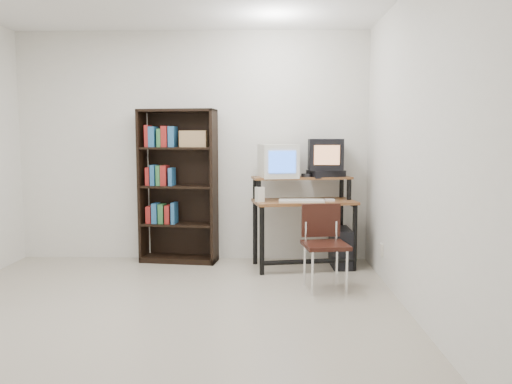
{
  "coord_description": "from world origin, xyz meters",
  "views": [
    {
      "loc": [
        0.86,
        -3.72,
        1.38
      ],
      "look_at": [
        0.75,
        1.1,
        0.88
      ],
      "focal_mm": 35.0,
      "sensor_mm": 36.0,
      "label": 1
    }
  ],
  "objects_px": {
    "crt_monitor": "(278,161)",
    "crt_tv": "(325,155)",
    "school_chair": "(324,237)",
    "bookshelf": "(179,184)",
    "computer_desk": "(303,206)",
    "pc_tower": "(340,247)"
  },
  "relations": [
    {
      "from": "computer_desk",
      "to": "bookshelf",
      "type": "distance_m",
      "value": 1.43
    },
    {
      "from": "school_chair",
      "to": "bookshelf",
      "type": "bearing_deg",
      "value": 138.55
    },
    {
      "from": "pc_tower",
      "to": "school_chair",
      "type": "bearing_deg",
      "value": -110.29
    },
    {
      "from": "crt_tv",
      "to": "school_chair",
      "type": "relative_size",
      "value": 0.48
    },
    {
      "from": "crt_monitor",
      "to": "bookshelf",
      "type": "distance_m",
      "value": 1.16
    },
    {
      "from": "crt_monitor",
      "to": "computer_desk",
      "type": "bearing_deg",
      "value": -24.57
    },
    {
      "from": "pc_tower",
      "to": "bookshelf",
      "type": "distance_m",
      "value": 1.93
    },
    {
      "from": "pc_tower",
      "to": "bookshelf",
      "type": "relative_size",
      "value": 0.26
    },
    {
      "from": "crt_monitor",
      "to": "crt_tv",
      "type": "distance_m",
      "value": 0.53
    },
    {
      "from": "computer_desk",
      "to": "school_chair",
      "type": "bearing_deg",
      "value": -89.94
    },
    {
      "from": "crt_monitor",
      "to": "bookshelf",
      "type": "bearing_deg",
      "value": 159.15
    },
    {
      "from": "crt_monitor",
      "to": "bookshelf",
      "type": "height_order",
      "value": "bookshelf"
    },
    {
      "from": "crt_tv",
      "to": "computer_desk",
      "type": "bearing_deg",
      "value": -148.11
    },
    {
      "from": "computer_desk",
      "to": "pc_tower",
      "type": "xyz_separation_m",
      "value": [
        0.41,
        0.04,
        -0.46
      ]
    },
    {
      "from": "school_chair",
      "to": "bookshelf",
      "type": "relative_size",
      "value": 0.45
    },
    {
      "from": "crt_tv",
      "to": "school_chair",
      "type": "height_order",
      "value": "crt_tv"
    },
    {
      "from": "crt_monitor",
      "to": "school_chair",
      "type": "xyz_separation_m",
      "value": [
        0.41,
        -0.82,
        -0.67
      ]
    },
    {
      "from": "bookshelf",
      "to": "computer_desk",
      "type": "bearing_deg",
      "value": -2.61
    },
    {
      "from": "school_chair",
      "to": "bookshelf",
      "type": "xyz_separation_m",
      "value": [
        -1.53,
        0.99,
        0.41
      ]
    },
    {
      "from": "crt_tv",
      "to": "school_chair",
      "type": "distance_m",
      "value": 1.17
    },
    {
      "from": "school_chair",
      "to": "crt_monitor",
      "type": "bearing_deg",
      "value": 108.24
    },
    {
      "from": "crt_monitor",
      "to": "pc_tower",
      "type": "relative_size",
      "value": 1.01
    }
  ]
}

